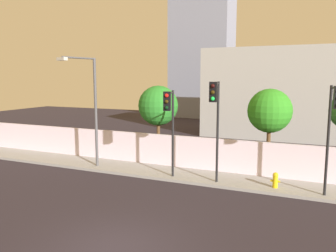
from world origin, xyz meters
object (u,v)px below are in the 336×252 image
Objects in this scene: street_lamp_curbside at (91,102)px; traffic_light_right at (333,118)px; traffic_light_left at (215,111)px; roadside_tree_midleft at (270,111)px; fire_hydrant at (275,179)px; traffic_light_center at (170,115)px; roadside_tree_leftmost at (158,106)px.

traffic_light_right is at bearing -1.99° from street_lamp_curbside.
traffic_light_left is 7.39m from street_lamp_curbside.
roadside_tree_midleft is at bearing 128.33° from traffic_light_right.
traffic_light_right is at bearing -19.12° from fire_hydrant.
traffic_light_center is (-2.23, -0.15, -0.30)m from traffic_light_left.
street_lamp_curbside reaches higher than roadside_tree_midleft.
street_lamp_curbside is 10.63m from fire_hydrant.
traffic_light_right is at bearing 0.92° from traffic_light_left.
fire_hydrant is 4.25m from roadside_tree_midleft.
fire_hydrant is at bearing -21.97° from roadside_tree_leftmost.
roadside_tree_leftmost is at bearing 52.18° from street_lamp_curbside.
roadside_tree_midleft is (-0.76, 3.01, 2.90)m from fire_hydrant.
traffic_light_right is 6.57× the size of fire_hydrant.
traffic_light_center is at bearing -176.05° from traffic_light_left.
traffic_light_right is 0.77× the size of street_lamp_curbside.
roadside_tree_leftmost reaches higher than traffic_light_center.
roadside_tree_leftmost is (2.61, 3.36, -0.40)m from street_lamp_curbside.
fire_hydrant is at bearing -75.86° from roadside_tree_midleft.
street_lamp_curbside reaches higher than traffic_light_center.
roadside_tree_midleft is at bearing 43.88° from traffic_light_center.
roadside_tree_midleft is at bearing -0.00° from roadside_tree_leftmost.
traffic_light_right reaches higher than roadside_tree_midleft.
street_lamp_curbside is at bearing -160.17° from roadside_tree_midleft.
traffic_light_right is 1.01× the size of roadside_tree_leftmost.
street_lamp_curbside is (-12.31, 0.43, 0.27)m from traffic_light_right.
traffic_light_center is at bearing -7.34° from street_lamp_curbside.
traffic_light_right reaches higher than roadside_tree_leftmost.
traffic_light_left is 4.94m from traffic_light_right.
street_lamp_curbside reaches higher than fire_hydrant.
street_lamp_curbside is at bearing 172.66° from traffic_light_center.
fire_hydrant is (-2.23, 0.77, -3.10)m from traffic_light_right.
roadside_tree_leftmost reaches higher than fire_hydrant.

